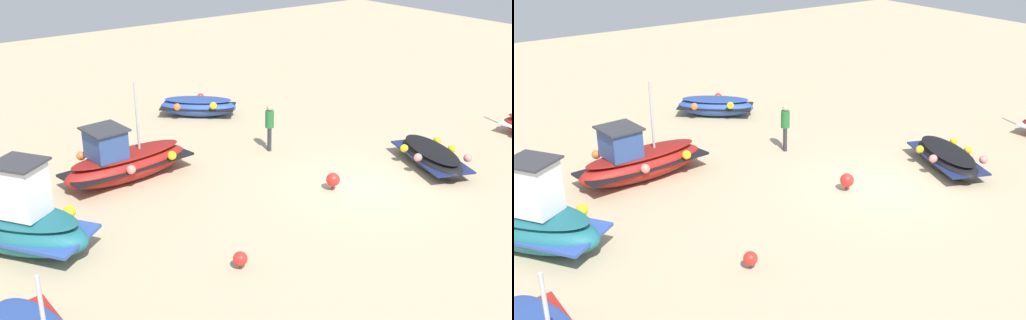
% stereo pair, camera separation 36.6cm
% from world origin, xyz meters
% --- Properties ---
extents(ground_plane, '(59.10, 59.10, 0.00)m').
position_xyz_m(ground_plane, '(0.00, 0.00, 0.00)').
color(ground_plane, tan).
extents(fishing_boat_1, '(4.58, 2.17, 3.30)m').
position_xyz_m(fishing_boat_1, '(5.88, -5.11, 0.65)').
color(fishing_boat_1, maroon).
rests_on(fishing_boat_1, ground_plane).
extents(fishing_boat_2, '(3.78, 4.48, 4.21)m').
position_xyz_m(fishing_boat_2, '(10.12, -2.65, 0.79)').
color(fishing_boat_2, '#1E6670').
rests_on(fishing_boat_2, ground_plane).
extents(fishing_boat_3, '(2.54, 3.75, 0.77)m').
position_xyz_m(fishing_boat_3, '(-3.14, 0.21, 0.39)').
color(fishing_boat_3, black).
rests_on(fishing_boat_3, ground_plane).
extents(fishing_boat_4, '(3.28, 3.06, 0.86)m').
position_xyz_m(fishing_boat_4, '(0.42, -9.37, 0.43)').
color(fishing_boat_4, '#2D4C9E').
rests_on(fishing_boat_4, ground_plane).
extents(person_walking, '(0.32, 0.32, 1.75)m').
position_xyz_m(person_walking, '(0.42, -4.38, 1.01)').
color(person_walking, '#2D2D38').
rests_on(person_walking, ground_plane).
extents(mooring_buoy_0, '(0.45, 0.45, 0.59)m').
position_xyz_m(mooring_buoy_0, '(0.91, -0.42, 0.36)').
color(mooring_buoy_0, '#3F3F42').
rests_on(mooring_buoy_0, ground_plane).
extents(mooring_buoy_1, '(0.37, 0.37, 0.48)m').
position_xyz_m(mooring_buoy_1, '(5.99, 1.62, 0.29)').
color(mooring_buoy_1, '#3F3F42').
rests_on(mooring_buoy_1, ground_plane).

